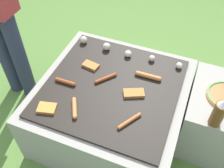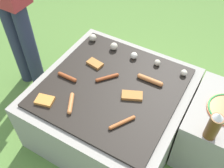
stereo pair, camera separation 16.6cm
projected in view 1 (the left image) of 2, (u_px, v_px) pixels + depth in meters
ground_plane at (112, 125)px, 2.00m from camera, size 14.00×14.00×0.00m
grill at (112, 108)px, 1.84m from camera, size 0.95×0.95×0.45m
side_ledge at (216, 118)px, 1.78m from camera, size 0.41×0.53×0.45m
sausage_front_center at (65, 82)px, 1.68m from camera, size 0.15×0.03×0.03m
sausage_back_left at (106, 78)px, 1.71m from camera, size 0.11×0.13×0.02m
sausage_front_left at (130, 121)px, 1.48m from camera, size 0.10×0.15×0.02m
sausage_mid_left at (148, 76)px, 1.71m from camera, size 0.18×0.03×0.03m
sausage_back_right at (74, 108)px, 1.54m from camera, size 0.09×0.14×0.03m
bread_slice_right at (134, 93)px, 1.62m from camera, size 0.14×0.11×0.02m
bread_slice_left at (91, 66)px, 1.79m from camera, size 0.12×0.08×0.02m
bread_slice_center at (47, 108)px, 1.54m from camera, size 0.12×0.10×0.02m
mushroom_row at (119, 50)px, 1.88m from camera, size 0.77×0.08×0.06m
condiment_bottle at (219, 113)px, 1.41m from camera, size 0.07×0.07×0.20m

